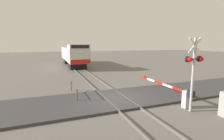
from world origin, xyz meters
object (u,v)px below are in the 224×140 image
Objects in this scene: locomotive at (74,55)px; crossing_gate at (177,93)px; crossing_signal at (194,66)px; guard_railing at (74,88)px.

crossing_gate is at bearing -81.17° from locomotive.
crossing_signal reaches higher than locomotive.
locomotive is 24.14m from crossing_signal.
locomotive is 3.38× the size of crossing_signal.
locomotive reaches higher than guard_railing.
locomotive is 4.72× the size of guard_railing.
crossing_signal is (3.33, -23.90, 0.73)m from locomotive.
guard_railing is at bearing -98.26° from locomotive.
guard_railing is at bearing 146.44° from crossing_gate.
crossing_signal is at bearing -42.23° from guard_railing.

